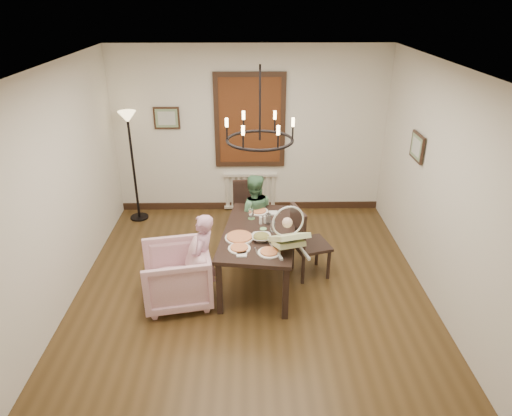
{
  "coord_description": "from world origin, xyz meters",
  "views": [
    {
      "loc": [
        -0.02,
        -4.85,
        3.52
      ],
      "look_at": [
        0.07,
        0.32,
        1.05
      ],
      "focal_mm": 32.0,
      "sensor_mm": 36.0,
      "label": 1
    }
  ],
  "objects_px": {
    "chair_far": "(248,212)",
    "chair_right": "(311,241)",
    "seated_man": "(253,221)",
    "baby_bouncer": "(288,236)",
    "floor_lamp": "(134,169)",
    "drinking_glass": "(273,226)",
    "armchair": "(176,275)",
    "dining_table": "(259,237)",
    "elderly_woman": "(204,266)"
  },
  "relations": [
    {
      "from": "chair_far",
      "to": "chair_right",
      "type": "relative_size",
      "value": 0.91
    },
    {
      "from": "seated_man",
      "to": "baby_bouncer",
      "type": "xyz_separation_m",
      "value": [
        0.39,
        -1.21,
        0.43
      ]
    },
    {
      "from": "seated_man",
      "to": "baby_bouncer",
      "type": "relative_size",
      "value": 1.76
    },
    {
      "from": "seated_man",
      "to": "floor_lamp",
      "type": "relative_size",
      "value": 0.56
    },
    {
      "from": "baby_bouncer",
      "to": "seated_man",
      "type": "bearing_deg",
      "value": 92.06
    },
    {
      "from": "drinking_glass",
      "to": "floor_lamp",
      "type": "height_order",
      "value": "floor_lamp"
    },
    {
      "from": "chair_right",
      "to": "armchair",
      "type": "distance_m",
      "value": 1.82
    },
    {
      "from": "dining_table",
      "to": "armchair",
      "type": "bearing_deg",
      "value": -149.7
    },
    {
      "from": "chair_right",
      "to": "baby_bouncer",
      "type": "bearing_deg",
      "value": 131.98
    },
    {
      "from": "chair_right",
      "to": "armchair",
      "type": "height_order",
      "value": "chair_right"
    },
    {
      "from": "drinking_glass",
      "to": "armchair",
      "type": "bearing_deg",
      "value": -160.69
    },
    {
      "from": "chair_right",
      "to": "floor_lamp",
      "type": "xyz_separation_m",
      "value": [
        -2.7,
        1.74,
        0.39
      ]
    },
    {
      "from": "dining_table",
      "to": "baby_bouncer",
      "type": "height_order",
      "value": "baby_bouncer"
    },
    {
      "from": "chair_far",
      "to": "baby_bouncer",
      "type": "height_order",
      "value": "baby_bouncer"
    },
    {
      "from": "baby_bouncer",
      "to": "drinking_glass",
      "type": "bearing_deg",
      "value": 92.93
    },
    {
      "from": "dining_table",
      "to": "seated_man",
      "type": "height_order",
      "value": "seated_man"
    },
    {
      "from": "dining_table",
      "to": "armchair",
      "type": "height_order",
      "value": "dining_table"
    },
    {
      "from": "elderly_woman",
      "to": "floor_lamp",
      "type": "distance_m",
      "value": 2.66
    },
    {
      "from": "dining_table",
      "to": "elderly_woman",
      "type": "height_order",
      "value": "elderly_woman"
    },
    {
      "from": "armchair",
      "to": "elderly_woman",
      "type": "xyz_separation_m",
      "value": [
        0.34,
        0.03,
        0.11
      ]
    },
    {
      "from": "chair_far",
      "to": "elderly_woman",
      "type": "height_order",
      "value": "elderly_woman"
    },
    {
      "from": "elderly_woman",
      "to": "armchair",
      "type": "bearing_deg",
      "value": -69.68
    },
    {
      "from": "armchair",
      "to": "baby_bouncer",
      "type": "xyz_separation_m",
      "value": [
        1.35,
        -0.04,
        0.57
      ]
    },
    {
      "from": "seated_man",
      "to": "drinking_glass",
      "type": "relative_size",
      "value": 7.34
    },
    {
      "from": "dining_table",
      "to": "baby_bouncer",
      "type": "relative_size",
      "value": 2.97
    },
    {
      "from": "dining_table",
      "to": "chair_right",
      "type": "relative_size",
      "value": 1.66
    },
    {
      "from": "elderly_woman",
      "to": "floor_lamp",
      "type": "xyz_separation_m",
      "value": [
        -1.32,
        2.28,
        0.42
      ]
    },
    {
      "from": "drinking_glass",
      "to": "seated_man",
      "type": "bearing_deg",
      "value": 107.47
    },
    {
      "from": "chair_far",
      "to": "elderly_woman",
      "type": "xyz_separation_m",
      "value": [
        -0.53,
        -1.51,
        0.02
      ]
    },
    {
      "from": "armchair",
      "to": "floor_lamp",
      "type": "distance_m",
      "value": 2.56
    },
    {
      "from": "floor_lamp",
      "to": "dining_table",
      "type": "bearing_deg",
      "value": -43.18
    },
    {
      "from": "armchair",
      "to": "dining_table",
      "type": "bearing_deg",
      "value": 101.63
    },
    {
      "from": "baby_bouncer",
      "to": "drinking_glass",
      "type": "distance_m",
      "value": 0.5
    },
    {
      "from": "chair_far",
      "to": "drinking_glass",
      "type": "height_order",
      "value": "chair_far"
    },
    {
      "from": "elderly_woman",
      "to": "seated_man",
      "type": "xyz_separation_m",
      "value": [
        0.62,
        1.13,
        0.02
      ]
    },
    {
      "from": "dining_table",
      "to": "chair_right",
      "type": "bearing_deg",
      "value": 19.69
    },
    {
      "from": "chair_far",
      "to": "armchair",
      "type": "xyz_separation_m",
      "value": [
        -0.88,
        -1.54,
        -0.09
      ]
    },
    {
      "from": "seated_man",
      "to": "chair_far",
      "type": "bearing_deg",
      "value": -82.1
    },
    {
      "from": "dining_table",
      "to": "floor_lamp",
      "type": "height_order",
      "value": "floor_lamp"
    },
    {
      "from": "dining_table",
      "to": "drinking_glass",
      "type": "height_order",
      "value": "drinking_glass"
    },
    {
      "from": "dining_table",
      "to": "drinking_glass",
      "type": "relative_size",
      "value": 12.36
    },
    {
      "from": "seated_man",
      "to": "baby_bouncer",
      "type": "height_order",
      "value": "baby_bouncer"
    },
    {
      "from": "elderly_woman",
      "to": "drinking_glass",
      "type": "bearing_deg",
      "value": 128.9
    },
    {
      "from": "elderly_woman",
      "to": "seated_man",
      "type": "height_order",
      "value": "seated_man"
    },
    {
      "from": "drinking_glass",
      "to": "baby_bouncer",
      "type": "bearing_deg",
      "value": -71.13
    },
    {
      "from": "dining_table",
      "to": "elderly_woman",
      "type": "bearing_deg",
      "value": -142.51
    },
    {
      "from": "armchair",
      "to": "drinking_glass",
      "type": "xyz_separation_m",
      "value": [
        1.19,
        0.42,
        0.45
      ]
    },
    {
      "from": "chair_far",
      "to": "floor_lamp",
      "type": "bearing_deg",
      "value": 151.34
    },
    {
      "from": "seated_man",
      "to": "baby_bouncer",
      "type": "distance_m",
      "value": 1.34
    },
    {
      "from": "chair_far",
      "to": "seated_man",
      "type": "bearing_deg",
      "value": -83.76
    }
  ]
}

